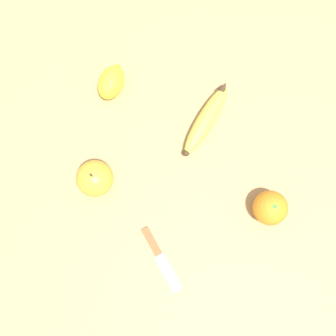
# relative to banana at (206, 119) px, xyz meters

# --- Properties ---
(ground_plane) EXTENTS (3.00, 3.00, 0.00)m
(ground_plane) POSITION_rel_banana_xyz_m (-0.01, 0.18, -0.02)
(ground_plane) COLOR tan
(banana) EXTENTS (0.06, 0.20, 0.04)m
(banana) POSITION_rel_banana_xyz_m (0.00, 0.00, 0.00)
(banana) COLOR #DBCC4C
(banana) RESTS_ON ground_plane
(orange) EXTENTS (0.07, 0.07, 0.07)m
(orange) POSITION_rel_banana_xyz_m (-0.20, 0.13, 0.02)
(orange) COLOR orange
(orange) RESTS_ON ground_plane
(apple) EXTENTS (0.08, 0.08, 0.09)m
(apple) POSITION_rel_banana_xyz_m (0.17, 0.23, 0.02)
(apple) COLOR gold
(apple) RESTS_ON ground_plane
(lemon) EXTENTS (0.06, 0.09, 0.06)m
(lemon) POSITION_rel_banana_xyz_m (0.23, 0.01, 0.01)
(lemon) COLOR yellow
(lemon) RESTS_ON ground_plane
(paring_knife) EXTENTS (0.13, 0.11, 0.01)m
(paring_knife) POSITION_rel_banana_xyz_m (-0.03, 0.32, -0.02)
(paring_knife) COLOR silver
(paring_knife) RESTS_ON ground_plane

